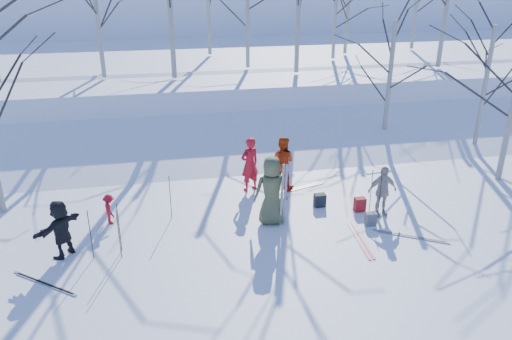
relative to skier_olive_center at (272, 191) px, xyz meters
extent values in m
plane|color=white|center=(-0.28, -0.66, -1.00)|extent=(120.00, 120.00, 0.00)
cube|color=white|center=(-0.28, 6.34, -0.85)|extent=(70.00, 9.49, 4.12)
cube|color=white|center=(-0.28, 16.34, 0.00)|extent=(70.00, 18.00, 2.20)
cube|color=white|center=(-0.28, 37.34, 1.00)|extent=(90.00, 30.00, 6.00)
imported|color=#4D5332|center=(0.00, 0.00, 0.00)|extent=(1.01, 0.69, 2.00)
imported|color=red|center=(-0.20, 2.29, -0.10)|extent=(0.77, 0.66, 1.79)
imported|color=#C1380E|center=(0.88, 2.34, -0.14)|extent=(1.05, 0.98, 1.72)
imported|color=red|center=(-4.47, 0.84, -0.56)|extent=(0.50, 0.65, 0.88)
imported|color=beige|center=(3.24, -0.12, -0.24)|extent=(0.90, 0.40, 1.51)
imported|color=black|center=(-5.49, -0.66, -0.24)|extent=(1.24, 1.38, 1.52)
imported|color=black|center=(0.26, 0.24, -0.78)|extent=(0.52, 0.56, 0.44)
cube|color=silver|center=(0.23, -0.26, -0.05)|extent=(0.12, 0.17, 1.90)
cube|color=silver|center=(0.33, -0.21, -0.05)|extent=(0.09, 0.22, 1.89)
cylinder|color=black|center=(-4.09, -1.03, -0.33)|extent=(0.02, 0.02, 1.34)
cylinder|color=black|center=(3.01, 0.12, -0.33)|extent=(0.02, 0.02, 1.34)
cylinder|color=black|center=(3.09, -0.32, -0.33)|extent=(0.02, 0.02, 1.34)
cylinder|color=black|center=(-4.77, -0.95, -0.33)|extent=(0.02, 0.02, 1.34)
cylinder|color=black|center=(0.38, 1.53, -0.33)|extent=(0.02, 0.02, 1.34)
cylinder|color=black|center=(-2.77, 0.80, -0.33)|extent=(0.02, 0.02, 1.34)
cylinder|color=black|center=(0.50, 1.84, -0.33)|extent=(0.02, 0.02, 1.34)
cylinder|color=black|center=(-4.10, -0.72, -0.33)|extent=(0.02, 0.02, 1.34)
cube|color=maroon|center=(2.74, 0.20, -0.79)|extent=(0.32, 0.22, 0.42)
cube|color=#5B5D62|center=(2.71, -0.67, -0.81)|extent=(0.30, 0.20, 0.38)
cube|color=black|center=(1.66, 0.72, -0.80)|extent=(0.34, 0.24, 0.40)
camera|label=1|loc=(-2.83, -12.19, 5.87)|focal=35.00mm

